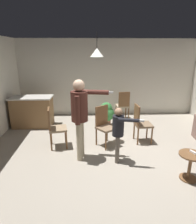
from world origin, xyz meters
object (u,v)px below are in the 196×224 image
at_px(kitchen_counter, 33,112).
at_px(dining_chair_spare, 55,126).
at_px(potted_plant_corner, 106,113).
at_px(side_table_by_couch, 190,164).
at_px(person_child, 119,129).
at_px(spare_remote_on_table, 193,152).
at_px(person_adult, 80,111).
at_px(dining_chair_by_counter, 105,124).
at_px(dining_chair_centre_back, 141,122).
at_px(dining_chair_near_wall, 123,104).

relative_size(kitchen_counter, dining_chair_spare, 1.26).
xyz_separation_m(kitchen_counter, potted_plant_corner, (2.30, -0.09, -0.06)).
distance_m(side_table_by_couch, potted_plant_corner, 3.06).
xyz_separation_m(person_child, spare_remote_on_table, (1.27, -0.63, -0.21)).
bearing_deg(person_child, person_adult, -92.48).
height_order(side_table_by_couch, person_adult, person_adult).
bearing_deg(dining_chair_by_counter, person_adult, 11.12).
bearing_deg(spare_remote_on_table, person_child, 153.43).
bearing_deg(dining_chair_spare, person_adult, 39.70).
distance_m(dining_chair_centre_back, spare_remote_on_table, 1.65).
height_order(person_child, potted_plant_corner, person_child).
height_order(dining_chair_near_wall, potted_plant_corner, dining_chair_near_wall).
xyz_separation_m(kitchen_counter, dining_chair_spare, (0.93, -1.45, 0.07)).
distance_m(person_child, potted_plant_corner, 2.12).
height_order(person_adult, dining_chair_centre_back, person_adult).
bearing_deg(side_table_by_couch, dining_chair_near_wall, 101.48).
height_order(dining_chair_centre_back, dining_chair_spare, same).
bearing_deg(dining_chair_near_wall, side_table_by_couch, -83.51).
bearing_deg(dining_chair_spare, potted_plant_corner, 124.43).
relative_size(dining_chair_near_wall, potted_plant_corner, 1.31).
xyz_separation_m(side_table_by_couch, spare_remote_on_table, (0.04, 0.04, 0.21)).
bearing_deg(dining_chair_by_counter, spare_remote_on_table, 99.63).
bearing_deg(kitchen_counter, person_adult, -51.68).
height_order(person_adult, dining_chair_near_wall, person_adult).
distance_m(kitchen_counter, dining_chair_spare, 1.73).
height_order(side_table_by_couch, person_child, person_child).
bearing_deg(side_table_by_couch, potted_plant_corner, 115.13).
distance_m(side_table_by_couch, dining_chair_centre_back, 1.68).
bearing_deg(kitchen_counter, person_child, -42.71).
distance_m(person_child, dining_chair_centre_back, 1.18).
height_order(dining_chair_by_counter, dining_chair_near_wall, same).
bearing_deg(dining_chair_centre_back, spare_remote_on_table, 16.83).
xyz_separation_m(kitchen_counter, side_table_by_couch, (3.60, -2.86, -0.15)).
height_order(person_child, dining_chair_by_counter, person_child).
bearing_deg(dining_chair_centre_back, kitchen_counter, -115.27).
relative_size(dining_chair_centre_back, spare_remote_on_table, 7.69).
xyz_separation_m(dining_chair_near_wall, spare_remote_on_table, (0.72, -3.28, -0.01)).
height_order(kitchen_counter, side_table_by_couch, kitchen_counter).
height_order(person_child, dining_chair_spare, person_child).
relative_size(person_child, dining_chair_by_counter, 1.20).
distance_m(side_table_by_couch, dining_chair_near_wall, 3.40).
relative_size(kitchen_counter, dining_chair_near_wall, 1.26).
height_order(dining_chair_by_counter, spare_remote_on_table, dining_chair_by_counter).
distance_m(person_adult, spare_remote_on_table, 2.28).
xyz_separation_m(dining_chair_by_counter, dining_chair_near_wall, (0.78, 1.85, 0.00)).
bearing_deg(kitchen_counter, potted_plant_corner, -2.34).
bearing_deg(person_adult, dining_chair_by_counter, 147.13).
height_order(dining_chair_near_wall, spare_remote_on_table, dining_chair_near_wall).
relative_size(potted_plant_corner, spare_remote_on_table, 5.89).
relative_size(kitchen_counter, person_child, 1.05).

